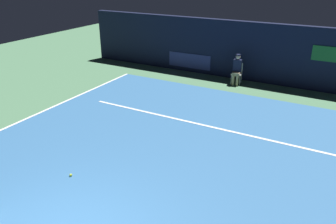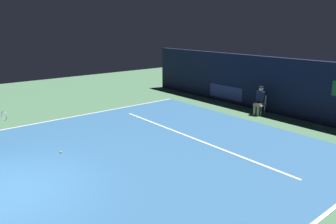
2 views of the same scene
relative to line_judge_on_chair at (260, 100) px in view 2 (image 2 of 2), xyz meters
name	(u,v)px [view 2 (image 2 of 2)]	position (x,y,z in m)	size (l,w,h in m)	color
ground_plane	(151,150)	(0.34, -6.44, -0.69)	(33.38, 33.38, 0.00)	#4C7A56
court_surface	(151,150)	(0.34, -6.44, -0.68)	(10.88, 10.62, 0.01)	#336699
line_sideline_right	(82,115)	(-5.05, -6.44, -0.67)	(0.10, 10.62, 0.01)	white
line_service	(192,138)	(0.34, -4.58, -0.67)	(8.49, 0.10, 0.01)	white
back_wall	(278,86)	(0.33, 0.86, 0.61)	(16.93, 0.33, 2.60)	#141933
line_judge_on_chair	(260,100)	(0.00, 0.00, 0.00)	(0.49, 0.56, 1.32)	white
tennis_ball	(61,152)	(-1.28, -8.86, -0.64)	(0.07, 0.07, 0.07)	#CCE033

